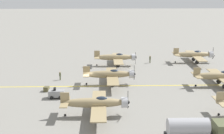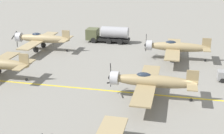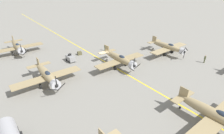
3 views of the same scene
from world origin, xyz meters
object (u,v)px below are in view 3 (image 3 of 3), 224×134
(tow_tractor, at_px, (71,58))
(ground_crew_inspecting, at_px, (205,59))
(airplane_near_right, at_px, (17,46))
(airplane_mid_left, at_px, (168,47))
(airplane_mid_center, at_px, (119,59))
(supply_crate_by_tanker, at_px, (80,53))
(airplane_mid_right, at_px, (47,75))
(ground_crew_walking, at_px, (105,47))
(airplane_far_center, at_px, (215,115))

(tow_tractor, bearing_deg, ground_crew_inspecting, 140.91)
(airplane_near_right, distance_m, airplane_mid_left, 38.01)
(airplane_mid_center, relative_size, tow_tractor, 4.62)
(airplane_mid_left, relative_size, tow_tractor, 4.62)
(airplane_mid_left, bearing_deg, supply_crate_by_tanker, -23.72)
(airplane_mid_left, xyz_separation_m, airplane_mid_right, (29.12, -4.12, 0.00))
(airplane_mid_right, bearing_deg, ground_crew_inspecting, 152.33)
(airplane_mid_left, relative_size, ground_crew_inspecting, 6.52)
(ground_crew_walking, xyz_separation_m, supply_crate_by_tanker, (6.76, -1.58, -0.54))
(airplane_near_right, bearing_deg, airplane_mid_right, 107.34)
(airplane_mid_right, height_order, supply_crate_by_tanker, airplane_mid_right)
(airplane_near_right, height_order, airplane_mid_right, same)
(airplane_near_right, height_order, ground_crew_inspecting, airplane_near_right)
(airplane_far_center, bearing_deg, airplane_mid_right, -73.75)
(tow_tractor, xyz_separation_m, supply_crate_by_tanker, (-3.52, -2.30, -0.37))
(ground_crew_inspecting, bearing_deg, supply_crate_by_tanker, -46.84)
(airplane_far_center, height_order, airplane_mid_center, airplane_mid_center)
(airplane_mid_center, height_order, tow_tractor, airplane_mid_center)
(supply_crate_by_tanker, bearing_deg, airplane_near_right, -40.10)
(airplane_mid_left, height_order, ground_crew_walking, airplane_mid_left)
(airplane_mid_center, xyz_separation_m, ground_crew_inspecting, (-16.82, 10.13, -1.01))
(airplane_far_center, height_order, supply_crate_by_tanker, airplane_far_center)
(airplane_mid_right, relative_size, ground_crew_walking, 6.85)
(airplane_far_center, relative_size, tow_tractor, 4.62)
(airplane_near_right, relative_size, supply_crate_by_tanker, 11.94)
(airplane_near_right, bearing_deg, airplane_far_center, 123.14)
(airplane_mid_right, height_order, ground_crew_walking, airplane_mid_right)
(airplane_mid_left, distance_m, ground_crew_inspecting, 8.79)
(airplane_mid_right, xyz_separation_m, tow_tractor, (-7.70, -6.88, -1.22))
(airplane_near_right, height_order, airplane_mid_center, airplane_near_right)
(ground_crew_walking, relative_size, ground_crew_inspecting, 0.95)
(airplane_mid_center, height_order, ground_crew_inspecting, airplane_mid_center)
(airplane_mid_right, height_order, airplane_mid_center, airplane_mid_right)
(airplane_mid_center, bearing_deg, supply_crate_by_tanker, -81.45)
(airplane_mid_left, bearing_deg, ground_crew_walking, -33.55)
(airplane_mid_right, height_order, ground_crew_inspecting, airplane_mid_right)
(airplane_mid_center, height_order, supply_crate_by_tanker, airplane_mid_center)
(airplane_mid_left, bearing_deg, airplane_mid_right, 4.84)
(ground_crew_inspecting, bearing_deg, tow_tractor, -39.09)
(airplane_mid_right, relative_size, tow_tractor, 4.62)
(airplane_mid_left, relative_size, airplane_far_center, 1.00)
(airplane_mid_right, xyz_separation_m, ground_crew_walking, (-17.98, -7.60, -1.06))
(airplane_far_center, bearing_deg, airplane_mid_center, -108.05)
(airplane_near_right, xyz_separation_m, airplane_far_center, (-13.88, 42.25, 0.00))
(airplane_mid_left, xyz_separation_m, supply_crate_by_tanker, (17.90, -13.30, -1.59))
(airplane_near_right, distance_m, airplane_mid_center, 26.68)
(airplane_far_center, distance_m, ground_crew_walking, 30.95)
(ground_crew_walking, height_order, supply_crate_by_tanker, ground_crew_walking)
(airplane_mid_right, distance_m, ground_crew_inspecting, 33.96)
(airplane_mid_center, bearing_deg, airplane_near_right, -62.73)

